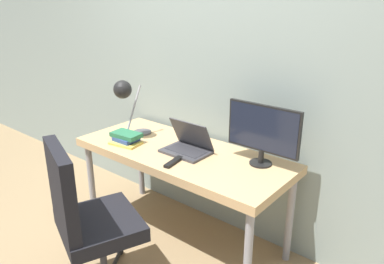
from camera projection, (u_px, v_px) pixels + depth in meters
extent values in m
plane|color=#937A56|center=(152.00, 258.00, 2.67)|extent=(12.00, 12.00, 0.00)
cube|color=gray|center=(216.00, 63.00, 2.76)|extent=(8.00, 0.05, 2.60)
cube|color=tan|center=(182.00, 154.00, 2.68)|extent=(1.60, 0.67, 0.06)
cylinder|color=gray|center=(92.00, 183.00, 3.04)|extent=(0.05, 0.05, 0.67)
cylinder|color=gray|center=(248.00, 259.00, 2.16)|extent=(0.05, 0.05, 0.67)
cylinder|color=gray|center=(141.00, 161.00, 3.44)|extent=(0.05, 0.05, 0.67)
cylinder|color=gray|center=(290.00, 218.00, 2.56)|extent=(0.05, 0.05, 0.67)
cube|color=#38383D|center=(186.00, 152.00, 2.62)|extent=(0.33, 0.23, 0.02)
cube|color=#2D2D33|center=(186.00, 150.00, 2.62)|extent=(0.28, 0.14, 0.00)
cube|color=#38383D|center=(192.00, 134.00, 2.63)|extent=(0.33, 0.11, 0.21)
cube|color=navy|center=(191.00, 135.00, 2.63)|extent=(0.29, 0.09, 0.18)
cylinder|color=black|center=(261.00, 163.00, 2.45)|extent=(0.15, 0.15, 0.01)
cylinder|color=black|center=(261.00, 156.00, 2.43)|extent=(0.04, 0.04, 0.09)
cube|color=black|center=(263.00, 128.00, 2.37)|extent=(0.50, 0.02, 0.31)
cube|color=black|center=(262.00, 129.00, 2.36)|extent=(0.48, 0.00, 0.29)
cylinder|color=#4C4C51|center=(142.00, 132.00, 3.00)|extent=(0.14, 0.14, 0.02)
cylinder|color=#99999E|center=(133.00, 111.00, 2.87)|extent=(0.02, 0.19, 0.38)
sphere|color=black|center=(123.00, 89.00, 2.74)|extent=(0.14, 0.14, 0.14)
sphere|color=black|center=(120.00, 252.00, 2.70)|extent=(0.05, 0.05, 0.05)
cylinder|color=#2D2D33|center=(103.00, 256.00, 2.34)|extent=(0.04, 0.04, 0.37)
cube|color=black|center=(100.00, 225.00, 2.26)|extent=(0.62, 0.60, 0.09)
cube|color=black|center=(62.00, 190.00, 2.07)|extent=(0.46, 0.23, 0.49)
cube|color=gold|center=(126.00, 143.00, 2.78)|extent=(0.24, 0.18, 0.02)
cube|color=#334C8C|center=(126.00, 139.00, 2.80)|extent=(0.17, 0.14, 0.03)
cube|color=#286B47|center=(126.00, 135.00, 2.79)|extent=(0.23, 0.15, 0.03)
cube|color=black|center=(173.00, 162.00, 2.46)|extent=(0.07, 0.18, 0.02)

